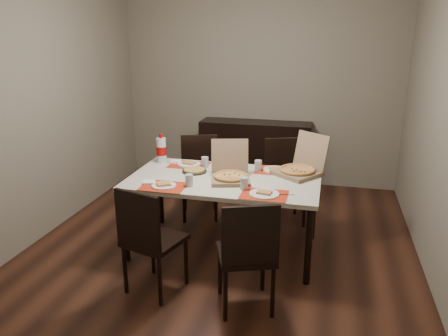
{
  "coord_description": "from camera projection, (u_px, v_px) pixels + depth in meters",
  "views": [
    {
      "loc": [
        0.97,
        -3.97,
        2.11
      ],
      "look_at": [
        0.03,
        -0.16,
        0.85
      ],
      "focal_mm": 35.0,
      "sensor_mm": 36.0,
      "label": 1
    }
  ],
  "objects": [
    {
      "name": "pizza_box_right",
      "position": [
        300.0,
        168.0,
        4.24
      ],
      "size": [
        0.56,
        0.57,
        0.38
      ],
      "color": "#7D6248",
      "rests_on": "dining_table"
    },
    {
      "name": "chair_far_left",
      "position": [
        199.0,
        172.0,
        5.07
      ],
      "size": [
        0.52,
        0.52,
        0.93
      ],
      "color": "black",
      "rests_on": "ground"
    },
    {
      "name": "chair_near_right",
      "position": [
        247.0,
        252.0,
        3.27
      ],
      "size": [
        0.54,
        0.54,
        0.93
      ],
      "color": "black",
      "rests_on": "ground"
    },
    {
      "name": "napkin_loose",
      "position": [
        225.0,
        178.0,
        4.11
      ],
      "size": [
        0.14,
        0.14,
        0.02
      ],
      "primitive_type": "cube",
      "rotation": [
        0.0,
        0.0,
        1.33
      ],
      "color": "white",
      "rests_on": "dining_table"
    },
    {
      "name": "pizza_box_center",
      "position": [
        230.0,
        174.0,
        4.08
      ],
      "size": [
        0.44,
        0.47,
        0.36
      ],
      "color": "#7D6248",
      "rests_on": "dining_table"
    },
    {
      "name": "sideboard",
      "position": [
        255.0,
        154.0,
        6.04
      ],
      "size": [
        1.5,
        0.4,
        0.9
      ],
      "primitive_type": "cube",
      "color": "black",
      "rests_on": "ground"
    },
    {
      "name": "setting_near_right",
      "position": [
        259.0,
        191.0,
        3.76
      ],
      "size": [
        0.49,
        0.3,
        0.11
      ],
      "color": "red",
      "rests_on": "dining_table"
    },
    {
      "name": "setting_near_left",
      "position": [
        169.0,
        184.0,
        3.93
      ],
      "size": [
        0.48,
        0.3,
        0.11
      ],
      "color": "red",
      "rests_on": "dining_table"
    },
    {
      "name": "ground",
      "position": [
        225.0,
        242.0,
        4.53
      ],
      "size": [
        3.8,
        4.0,
        0.02
      ],
      "primitive_type": "cube",
      "color": "#402013",
      "rests_on": "ground"
    },
    {
      "name": "soda_bottle",
      "position": [
        161.0,
        150.0,
        4.6
      ],
      "size": [
        0.11,
        0.11,
        0.31
      ],
      "color": "silver",
      "rests_on": "dining_table"
    },
    {
      "name": "setting_far_left",
      "position": [
        192.0,
        163.0,
        4.53
      ],
      "size": [
        0.49,
        0.3,
        0.11
      ],
      "color": "red",
      "rests_on": "dining_table"
    },
    {
      "name": "dip_bowl",
      "position": [
        241.0,
        174.0,
        4.23
      ],
      "size": [
        0.14,
        0.14,
        0.03
      ],
      "primitive_type": "imported",
      "rotation": [
        0.0,
        0.0,
        0.21
      ],
      "color": "white",
      "rests_on": "dining_table"
    },
    {
      "name": "chair_near_left",
      "position": [
        149.0,
        237.0,
        3.5
      ],
      "size": [
        0.52,
        0.52,
        0.93
      ],
      "color": "black",
      "rests_on": "ground"
    },
    {
      "name": "faina_plate",
      "position": [
        194.0,
        171.0,
        4.32
      ],
      "size": [
        0.25,
        0.25,
        0.03
      ],
      "color": "black",
      "rests_on": "dining_table"
    },
    {
      "name": "setting_far_right",
      "position": [
        271.0,
        169.0,
        4.35
      ],
      "size": [
        0.45,
        0.3,
        0.11
      ],
      "color": "red",
      "rests_on": "dining_table"
    },
    {
      "name": "dining_table",
      "position": [
        224.0,
        185.0,
        4.17
      ],
      "size": [
        1.8,
        1.0,
        0.75
      ],
      "color": "beige",
      "rests_on": "ground"
    },
    {
      "name": "room_walls",
      "position": [
        235.0,
        67.0,
        4.4
      ],
      "size": [
        3.84,
        4.02,
        2.62
      ],
      "color": "gray",
      "rests_on": "ground"
    },
    {
      "name": "chair_far_right",
      "position": [
        284.0,
        176.0,
        4.93
      ],
      "size": [
        0.54,
        0.54,
        0.93
      ],
      "color": "black",
      "rests_on": "ground"
    }
  ]
}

